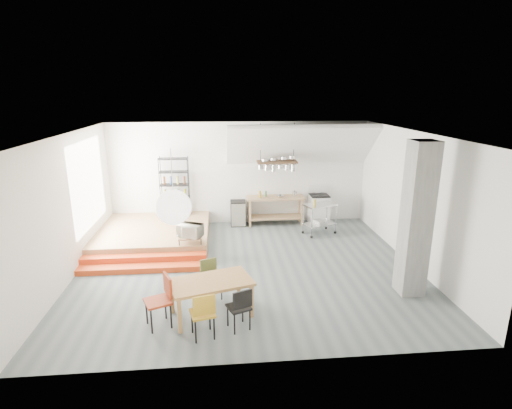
{
  "coord_description": "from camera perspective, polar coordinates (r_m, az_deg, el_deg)",
  "views": [
    {
      "loc": [
        -0.62,
        -8.81,
        4.11
      ],
      "look_at": [
        0.27,
        0.8,
        1.35
      ],
      "focal_mm": 28.0,
      "sensor_mm": 36.0,
      "label": 1
    }
  ],
  "objects": [
    {
      "name": "step_upper",
      "position": [
        10.2,
        -15.6,
        -7.59
      ],
      "size": [
        3.0,
        0.35,
        0.27
      ],
      "primitive_type": "cube",
      "color": "#D04218",
      "rests_on": "ground"
    },
    {
      "name": "dining_table",
      "position": [
        7.61,
        -6.48,
        -11.28
      ],
      "size": [
        1.68,
        1.24,
        0.71
      ],
      "rotation": [
        0.0,
        0.0,
        0.3
      ],
      "color": "olive",
      "rests_on": "ground"
    },
    {
      "name": "microwave_shelf",
      "position": [
        10.23,
        -9.35,
        -4.63
      ],
      "size": [
        0.6,
        0.4,
        0.16
      ],
      "color": "#A68353",
      "rests_on": "platform"
    },
    {
      "name": "floor",
      "position": [
        9.74,
        -1.15,
        -8.99
      ],
      "size": [
        8.0,
        8.0,
        0.0
      ],
      "primitive_type": "plane",
      "color": "#525C5F",
      "rests_on": "ground"
    },
    {
      "name": "slope_ceiling",
      "position": [
        12.06,
        6.41,
        8.44
      ],
      "size": [
        4.4,
        1.44,
        1.32
      ],
      "primitive_type": "cube",
      "rotation": [
        -0.73,
        0.0,
        0.0
      ],
      "color": "white",
      "rests_on": "wall_back"
    },
    {
      "name": "wall_back",
      "position": [
        12.58,
        -2.36,
        4.45
      ],
      "size": [
        8.0,
        0.04,
        3.2
      ],
      "primitive_type": "cube",
      "color": "silver",
      "rests_on": "ground"
    },
    {
      "name": "wire_shelving",
      "position": [
        12.4,
        -11.55,
        2.68
      ],
      "size": [
        0.88,
        0.38,
        1.8
      ],
      "color": "black",
      "rests_on": "platform"
    },
    {
      "name": "step_lower",
      "position": [
        9.91,
        -15.91,
        -8.74
      ],
      "size": [
        3.0,
        0.35,
        0.13
      ],
      "primitive_type": "cube",
      "color": "#D04218",
      "rests_on": "ground"
    },
    {
      "name": "pot_rack",
      "position": [
        12.05,
        3.16,
        5.75
      ],
      "size": [
        1.2,
        0.5,
        1.43
      ],
      "color": "#3B2817",
      "rests_on": "ceiling"
    },
    {
      "name": "chair_mustard",
      "position": [
        7.02,
        -7.55,
        -14.93
      ],
      "size": [
        0.48,
        0.48,
        0.87
      ],
      "rotation": [
        0.0,
        0.0,
        3.39
      ],
      "color": "#B1851E",
      "rests_on": "ground"
    },
    {
      "name": "paper_lantern",
      "position": [
        6.91,
        -11.66,
        -0.39
      ],
      "size": [
        0.6,
        0.6,
        0.6
      ],
      "primitive_type": "sphere",
      "color": "white",
      "rests_on": "ceiling"
    },
    {
      "name": "mini_fridge",
      "position": [
        12.58,
        -2.58,
        -1.23
      ],
      "size": [
        0.46,
        0.46,
        0.78
      ],
      "primitive_type": "cube",
      "color": "black",
      "rests_on": "ground"
    },
    {
      "name": "wall_left",
      "position": [
        9.76,
        -25.33,
        -0.49
      ],
      "size": [
        0.04,
        7.0,
        3.2
      ],
      "primitive_type": "cube",
      "color": "silver",
      "rests_on": "ground"
    },
    {
      "name": "chair_olive",
      "position": [
        8.31,
        -6.53,
        -10.02
      ],
      "size": [
        0.48,
        0.48,
        0.81
      ],
      "rotation": [
        0.0,
        0.0,
        0.4
      ],
      "color": "#555D2C",
      "rests_on": "ground"
    },
    {
      "name": "kitchen_counter",
      "position": [
        12.57,
        2.79,
        -0.13
      ],
      "size": [
        1.8,
        0.6,
        0.91
      ],
      "color": "#A68353",
      "rests_on": "ground"
    },
    {
      "name": "microwave",
      "position": [
        10.17,
        -9.39,
        -3.67
      ],
      "size": [
        0.7,
        0.61,
        0.33
      ],
      "primitive_type": "imported",
      "rotation": [
        0.0,
        0.0,
        -0.43
      ],
      "color": "beige",
      "rests_on": "microwave_shelf"
    },
    {
      "name": "rolling_cart",
      "position": [
        11.89,
        9.1,
        -1.44
      ],
      "size": [
        1.04,
        0.82,
        0.92
      ],
      "rotation": [
        0.0,
        0.0,
        0.38
      ],
      "color": "silver",
      "rests_on": "ground"
    },
    {
      "name": "chair_red",
      "position": [
        7.49,
        -13.3,
        -12.67
      ],
      "size": [
        0.57,
        0.57,
        0.96
      ],
      "rotation": [
        0.0,
        0.0,
        -1.17
      ],
      "color": "#9E3316",
      "rests_on": "ground"
    },
    {
      "name": "stove",
      "position": [
        12.89,
        8.95,
        -0.58
      ],
      "size": [
        0.6,
        0.6,
        1.18
      ],
      "color": "white",
      "rests_on": "ground"
    },
    {
      "name": "window_pane",
      "position": [
        11.08,
        -22.82,
        2.68
      ],
      "size": [
        0.02,
        2.5,
        2.2
      ],
      "primitive_type": "cube",
      "color": "white",
      "rests_on": "wall_left"
    },
    {
      "name": "ceiling",
      "position": [
        8.88,
        -1.26,
        10.1
      ],
      "size": [
        8.0,
        7.0,
        0.02
      ],
      "primitive_type": "cube",
      "color": "white",
      "rests_on": "wall_back"
    },
    {
      "name": "concrete_column",
      "position": [
        8.66,
        21.92,
        -2.05
      ],
      "size": [
        0.5,
        0.5,
        3.2
      ],
      "primitive_type": "cube",
      "color": "slate",
      "rests_on": "ground"
    },
    {
      "name": "platform",
      "position": [
        11.64,
        -14.29,
        -4.16
      ],
      "size": [
        3.0,
        3.0,
        0.4
      ],
      "primitive_type": "cube",
      "color": "#A68353",
      "rests_on": "ground"
    },
    {
      "name": "chair_black",
      "position": [
        7.21,
        -2.28,
        -14.21
      ],
      "size": [
        0.48,
        0.48,
        0.81
      ],
      "rotation": [
        0.0,
        0.0,
        3.53
      ],
      "color": "black",
      "rests_on": "ground"
    },
    {
      "name": "bowl",
      "position": [
        12.46,
        3.48,
        1.2
      ],
      "size": [
        0.3,
        0.3,
        0.06
      ],
      "primitive_type": "imported",
      "rotation": [
        0.0,
        0.0,
        0.34
      ],
      "color": "silver",
      "rests_on": "kitchen_counter"
    },
    {
      "name": "wall_right",
      "position": [
        10.26,
        21.69,
        0.67
      ],
      "size": [
        0.04,
        7.0,
        3.2
      ],
      "primitive_type": "cube",
      "color": "silver",
      "rests_on": "ground"
    }
  ]
}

